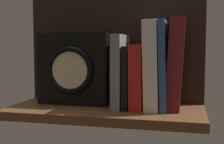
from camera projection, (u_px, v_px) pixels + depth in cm
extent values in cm
cube|color=brown|center=(105.00, 112.00, 89.63)|extent=(56.63, 24.50, 2.50)
cube|color=black|center=(114.00, 43.00, 99.21)|extent=(56.63, 1.20, 37.99)
cube|color=gray|center=(121.00, 71.00, 90.78)|extent=(2.78, 15.74, 21.23)
cube|color=black|center=(129.00, 77.00, 90.34)|extent=(1.80, 14.82, 17.85)
cube|color=red|center=(139.00, 76.00, 89.63)|extent=(3.82, 15.52, 18.44)
cube|color=silver|center=(153.00, 65.00, 88.41)|extent=(4.63, 15.79, 25.07)
cube|color=#2D4C8E|center=(164.00, 65.00, 87.66)|extent=(2.73, 15.57, 25.21)
cube|color=maroon|center=(176.00, 64.00, 86.87)|extent=(5.31, 12.45, 25.97)
cube|color=black|center=(73.00, 69.00, 94.15)|extent=(21.88, 5.04, 21.88)
torus|color=black|center=(70.00, 70.00, 91.34)|extent=(14.46, 1.78, 14.46)
cylinder|color=beige|center=(70.00, 70.00, 91.34)|extent=(11.67, 0.60, 11.67)
cube|color=black|center=(65.00, 68.00, 91.11)|extent=(2.72, 0.30, 1.45)
cube|color=black|center=(76.00, 67.00, 90.29)|extent=(4.22, 0.30, 2.31)
torus|color=black|center=(70.00, 42.00, 91.03)|extent=(2.44, 0.44, 2.44)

